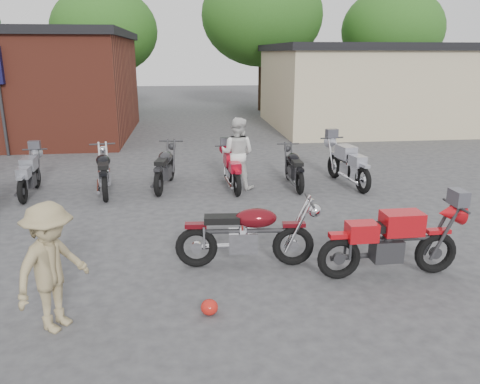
{
  "coord_description": "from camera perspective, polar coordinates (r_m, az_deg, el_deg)",
  "views": [
    {
      "loc": [
        -0.63,
        -6.64,
        3.39
      ],
      "look_at": [
        0.34,
        1.64,
        0.9
      ],
      "focal_mm": 35.0,
      "sensor_mm": 36.0,
      "label": 1
    }
  ],
  "objects": [
    {
      "name": "row_bike_3",
      "position": [
        12.26,
        -9.15,
        3.25
      ],
      "size": [
        1.02,
        2.15,
        1.2
      ],
      "primitive_type": null,
      "rotation": [
        0.0,
        0.0,
        1.4
      ],
      "color": "#272729",
      "rests_on": "ground"
    },
    {
      "name": "row_bike_4",
      "position": [
        12.04,
        -1.02,
        2.95
      ],
      "size": [
        0.78,
        1.93,
        1.09
      ],
      "primitive_type": null,
      "rotation": [
        0.0,
        0.0,
        1.66
      ],
      "color": "#A70D21",
      "rests_on": "ground"
    },
    {
      "name": "tree_1",
      "position": [
        28.97,
        -16.02,
        16.62
      ],
      "size": [
        5.92,
        5.92,
        7.4
      ],
      "primitive_type": null,
      "color": "#255115",
      "rests_on": "ground"
    },
    {
      "name": "tree_3",
      "position": [
        31.3,
        17.91,
        16.6
      ],
      "size": [
        6.08,
        6.08,
        7.6
      ],
      "primitive_type": null,
      "color": "#255115",
      "rests_on": "ground"
    },
    {
      "name": "row_bike_6",
      "position": [
        12.67,
        12.99,
        3.58
      ],
      "size": [
        1.05,
        2.23,
        1.25
      ],
      "primitive_type": null,
      "rotation": [
        0.0,
        0.0,
        1.73
      ],
      "color": "#9B9CA9",
      "rests_on": "ground"
    },
    {
      "name": "stucco_building",
      "position": [
        23.54,
        16.55,
        11.96
      ],
      "size": [
        10.0,
        8.0,
        3.5
      ],
      "primitive_type": "cube",
      "color": "#BDB087",
      "rests_on": "ground"
    },
    {
      "name": "sportbike",
      "position": [
        7.63,
        18.07,
        -5.39
      ],
      "size": [
        2.19,
        0.75,
        1.27
      ],
      "primitive_type": null,
      "rotation": [
        0.0,
        0.0,
        0.01
      ],
      "color": "red",
      "rests_on": "ground"
    },
    {
      "name": "ground",
      "position": [
        7.48,
        -1.14,
        -10.33
      ],
      "size": [
        90.0,
        90.0,
        0.0
      ],
      "primitive_type": "plane",
      "color": "#38383B"
    },
    {
      "name": "vintage_motorcycle",
      "position": [
        7.59,
        0.97,
        -4.65
      ],
      "size": [
        2.23,
        0.88,
        1.27
      ],
      "primitive_type": null,
      "rotation": [
        0.0,
        0.0,
        -0.07
      ],
      "color": "#590B11",
      "rests_on": "ground"
    },
    {
      "name": "row_bike_1",
      "position": [
        12.58,
        -24.35,
        2.09
      ],
      "size": [
        0.76,
        1.95,
        1.11
      ],
      "primitive_type": null,
      "rotation": [
        0.0,
        0.0,
        1.64
      ],
      "color": "gray",
      "rests_on": "ground"
    },
    {
      "name": "row_bike_5",
      "position": [
        12.3,
        6.61,
        3.18
      ],
      "size": [
        0.66,
        1.91,
        1.1
      ],
      "primitive_type": null,
      "rotation": [
        0.0,
        0.0,
        1.55
      ],
      "color": "black",
      "rests_on": "ground"
    },
    {
      "name": "row_bike_2",
      "position": [
        12.13,
        -16.27,
        2.68
      ],
      "size": [
        1.01,
        2.17,
        1.21
      ],
      "primitive_type": null,
      "rotation": [
        0.0,
        0.0,
        1.73
      ],
      "color": "black",
      "rests_on": "ground"
    },
    {
      "name": "person_tan",
      "position": [
        6.3,
        -21.96,
        -8.52
      ],
      "size": [
        1.11,
        1.25,
        1.68
      ],
      "primitive_type": "imported",
      "rotation": [
        0.0,
        0.0,
        1.0
      ],
      "color": "#9D8B61",
      "rests_on": "ground"
    },
    {
      "name": "person_light",
      "position": [
        12.0,
        -0.32,
        4.74
      ],
      "size": [
        1.1,
        1.01,
        1.84
      ],
      "primitive_type": "imported",
      "rotation": [
        0.0,
        0.0,
        2.71
      ],
      "color": "silver",
      "rests_on": "ground"
    },
    {
      "name": "tree_2",
      "position": [
        29.03,
        2.66,
        18.59
      ],
      "size": [
        7.04,
        7.04,
        8.8
      ],
      "primitive_type": null,
      "color": "#255115",
      "rests_on": "ground"
    },
    {
      "name": "helmet",
      "position": [
        6.48,
        -3.75,
        -13.84
      ],
      "size": [
        0.31,
        0.31,
        0.22
      ],
      "primitive_type": "ellipsoid",
      "rotation": [
        0.0,
        0.0,
        -0.42
      ],
      "color": "red",
      "rests_on": "ground"
    }
  ]
}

